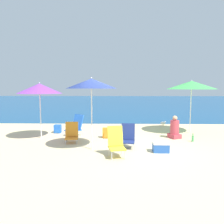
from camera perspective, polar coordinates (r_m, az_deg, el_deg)
ground_plane at (r=6.91m, az=1.92°, el=-9.27°), size 60.00×60.00×0.00m
sea_water at (r=31.26m, az=1.48°, el=2.88°), size 60.00×40.00×0.01m
beach_umbrella_purple at (r=8.33m, az=-18.39°, el=5.84°), size 1.61×1.61×2.06m
beach_umbrella_navy at (r=6.48m, az=-5.40°, el=7.38°), size 1.50×1.50×2.17m
beach_umbrella_green at (r=9.45m, az=20.06°, el=6.61°), size 1.99×1.99×2.18m
beach_chair_orange at (r=7.64m, az=-10.48°, el=-5.47°), size 0.49×0.54×0.69m
beach_chair_navy at (r=6.87m, az=4.17°, el=-6.37°), size 0.47×0.54×0.74m
beach_chair_yellow at (r=5.97m, az=1.06°, el=-7.75°), size 0.52×0.60×0.82m
beach_chair_blue at (r=8.74m, az=-9.47°, el=-3.56°), size 0.77×0.80×0.81m
person_seated_near at (r=8.43m, az=16.03°, el=-4.31°), size 0.49×0.52×0.84m
backpack_blue at (r=9.35m, az=-14.02°, el=-4.29°), size 0.28×0.26×0.34m
backpack_orange at (r=8.16m, az=-1.32°, el=-5.50°), size 0.32×0.22×0.38m
water_bottle at (r=8.13m, az=20.35°, el=-6.49°), size 0.07×0.07×0.28m
cooler_box at (r=6.58m, az=12.61°, el=-8.87°), size 0.47×0.34×0.30m
seagull at (r=11.07m, az=13.21°, el=-2.79°), size 0.27×0.11×0.23m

